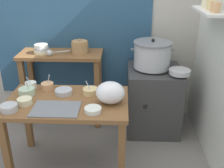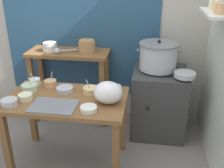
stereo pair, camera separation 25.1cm
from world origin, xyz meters
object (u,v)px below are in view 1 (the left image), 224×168
Objects in this scene: serving_tray at (56,109)px; wide_pan at (180,72)px; clay_pot at (80,47)px; prep_bowl_1 at (47,86)px; prep_table at (68,111)px; steamer_pot at (152,55)px; ladle at (50,53)px; prep_bowl_0 at (25,101)px; prep_bowl_5 at (64,91)px; prep_bowl_2 at (90,91)px; prep_bowl_8 at (9,108)px; bowl_stack_enamel at (41,49)px; prep_bowl_3 at (27,91)px; prep_bowl_6 at (93,110)px; back_shelf_table at (62,71)px; stove_block at (153,99)px; plastic_bag at (110,93)px; prep_bowl_4 at (115,88)px; prep_bowl_7 at (31,85)px.

wide_pan reaches higher than serving_tray.
clay_pot is at bearing 86.19° from serving_tray.
clay_pot reaches higher than prep_bowl_1.
clay_pot is at bearing 68.67° from prep_bowl_1.
prep_bowl_1 reaches higher than prep_table.
steamer_pot is at bearing 45.21° from serving_tray.
steamer_pot reaches higher than ladle.
wide_pan is at bearing 23.02° from prep_bowl_0.
prep_bowl_5 reaches higher than serving_tray.
prep_bowl_2 reaches higher than prep_table.
bowl_stack_enamel is at bearing 89.56° from prep_bowl_8.
prep_bowl_6 is (0.65, -0.29, -0.01)m from prep_bowl_3.
back_shelf_table is 3.82× the size of ladle.
prep_bowl_8 is at bearing -145.18° from stove_block.
ladle is 1.54× the size of prep_bowl_5.
back_shelf_table is 0.77m from prep_bowl_3.
plastic_bag is at bearing -4.67° from prep_table.
prep_bowl_5 is (0.01, 0.30, 0.02)m from serving_tray.
prep_bowl_3 is (-0.33, 0.26, 0.03)m from serving_tray.
clay_pot is 0.34m from ladle.
serving_tray is (-0.88, -0.89, -0.20)m from steamer_pot.
clay_pot is at bearing 85.04° from prep_bowl_5.
serving_tray is 0.30m from prep_bowl_5.
stove_block is (1.08, -0.13, -0.30)m from back_shelf_table.
bowl_stack_enamel is at bearing 134.45° from plastic_bag.
plastic_bag reaches higher than wide_pan.
clay_pot is 0.78m from prep_bowl_4.
steamer_pot is at bearing -4.24° from bowl_stack_enamel.
ladle is at bearing 105.74° from serving_tray.
prep_bowl_3 is at bearing 155.85° from prep_bowl_6.
serving_tray is at bearing -136.71° from stove_block.
serving_tray is at bearing -74.26° from ladle.
prep_bowl_8 is at bearing -143.74° from steamer_pot.
prep_bowl_5 is 0.36m from prep_bowl_7.
prep_table is at bearing -61.82° from bowl_stack_enamel.
plastic_bag is at bearing -19.81° from prep_bowl_5.
clay_pot reaches higher than ladle.
prep_bowl_0 is at bearing 52.64° from prep_bowl_8.
back_shelf_table reaches higher than prep_bowl_3.
stove_block is at bearing 40.37° from prep_bowl_2.
prep_bowl_4 is (0.82, 0.13, -0.01)m from prep_bowl_3.
prep_bowl_7 reaches higher than wide_pan.
ladle reaches higher than serving_tray.
clay_pot is 1.03m from serving_tray.
clay_pot is at bearing 66.60° from prep_bowl_8.
plastic_bag is 1.81× the size of prep_bowl_2.
plastic_bag reaches higher than prep_bowl_0.
stove_block is at bearing -4.99° from bowl_stack_enamel.
bowl_stack_enamel is at bearing 118.18° from prep_table.
prep_bowl_2 is at bearing 99.98° from prep_bowl_6.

